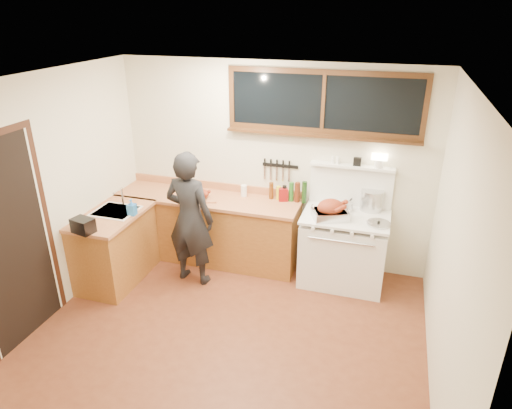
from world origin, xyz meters
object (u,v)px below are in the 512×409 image
(vintage_stove, at_px, (344,247))
(cutting_board, at_px, (201,196))
(roast_turkey, at_px, (331,210))
(man, at_px, (190,219))

(vintage_stove, height_order, cutting_board, vintage_stove)
(roast_turkey, bearing_deg, man, -166.68)
(vintage_stove, height_order, man, man)
(cutting_board, height_order, roast_turkey, roast_turkey)
(cutting_board, distance_m, roast_turkey, 1.67)
(man, xyz_separation_m, roast_turkey, (1.62, 0.38, 0.16))
(vintage_stove, bearing_deg, roast_turkey, -140.24)
(roast_turkey, bearing_deg, vintage_stove, 39.76)
(man, relative_size, cutting_board, 3.52)
(man, distance_m, cutting_board, 0.47)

